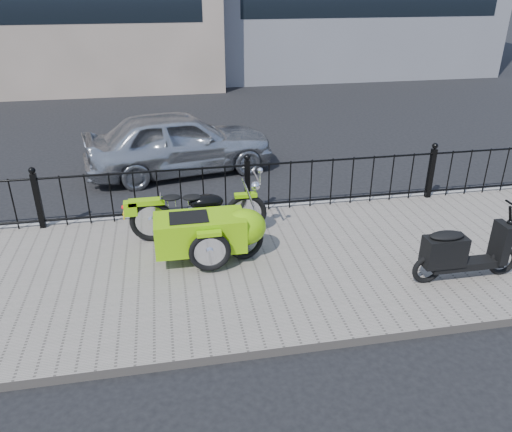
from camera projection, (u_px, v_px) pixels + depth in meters
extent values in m
plane|color=black|center=(261.00, 252.00, 7.90)|extent=(120.00, 120.00, 0.00)
cube|color=gray|center=(268.00, 265.00, 7.43)|extent=(30.00, 3.80, 0.12)
cube|color=gray|center=(246.00, 211.00, 9.15)|extent=(30.00, 0.10, 0.12)
cylinder|color=black|center=(247.00, 165.00, 8.62)|extent=(14.00, 0.04, 0.04)
cylinder|color=black|center=(248.00, 205.00, 8.95)|extent=(14.00, 0.04, 0.04)
cube|color=black|center=(38.00, 201.00, 8.21)|extent=(0.09, 0.09, 0.96)
sphere|color=black|center=(32.00, 170.00, 7.98)|extent=(0.11, 0.11, 0.11)
cube|color=black|center=(247.00, 186.00, 8.79)|extent=(0.09, 0.09, 0.96)
sphere|color=black|center=(247.00, 157.00, 8.56)|extent=(0.11, 0.11, 0.11)
cube|color=black|center=(431.00, 173.00, 9.37)|extent=(0.09, 0.09, 0.96)
sphere|color=black|center=(435.00, 146.00, 9.14)|extent=(0.11, 0.11, 0.11)
cube|color=black|center=(10.00, 9.00, 16.26)|extent=(12.50, 0.06, 1.00)
cube|color=black|center=(374.00, 4.00, 19.29)|extent=(10.50, 0.06, 1.00)
torus|color=black|center=(246.00, 214.00, 8.09)|extent=(0.69, 0.09, 0.69)
torus|color=black|center=(152.00, 221.00, 7.84)|extent=(0.69, 0.09, 0.69)
torus|color=black|center=(210.00, 252.00, 6.96)|extent=(0.60, 0.08, 0.60)
cube|color=gray|center=(199.00, 216.00, 7.95)|extent=(0.34, 0.22, 0.24)
cylinder|color=black|center=(200.00, 220.00, 7.98)|extent=(1.40, 0.04, 0.04)
ellipsoid|color=black|center=(206.00, 202.00, 7.87)|extent=(0.54, 0.29, 0.26)
cylinder|color=silver|center=(257.00, 177.00, 7.85)|extent=(0.03, 0.56, 0.03)
cylinder|color=silver|center=(249.00, 196.00, 7.96)|extent=(0.25, 0.04, 0.59)
sphere|color=silver|center=(255.00, 186.00, 7.91)|extent=(0.15, 0.15, 0.15)
cube|color=#79C009|center=(246.00, 195.00, 7.94)|extent=(0.36, 0.12, 0.06)
cube|color=#79C009|center=(147.00, 202.00, 7.68)|extent=(0.55, 0.16, 0.08)
ellipsoid|color=black|center=(192.00, 197.00, 7.79)|extent=(0.31, 0.22, 0.08)
ellipsoid|color=black|center=(171.00, 198.00, 7.73)|extent=(0.31, 0.22, 0.08)
sphere|color=red|center=(124.00, 207.00, 7.65)|extent=(0.07, 0.07, 0.07)
cube|color=gold|center=(124.00, 215.00, 7.81)|extent=(0.02, 0.14, 0.10)
cube|color=#79C009|center=(200.00, 232.00, 7.24)|extent=(1.30, 0.62, 0.50)
ellipsoid|color=#79C009|center=(244.00, 227.00, 7.33)|extent=(0.65, 0.60, 0.54)
cube|color=black|center=(189.00, 219.00, 7.11)|extent=(0.55, 0.43, 0.06)
cube|color=#79C009|center=(209.00, 234.00, 6.84)|extent=(0.34, 0.11, 0.06)
torus|color=black|center=(503.00, 261.00, 7.00)|extent=(0.43, 0.07, 0.43)
torus|color=black|center=(427.00, 269.00, 6.81)|extent=(0.43, 0.07, 0.43)
cube|color=black|center=(466.00, 264.00, 6.90)|extent=(1.04, 0.23, 0.10)
cube|color=black|center=(444.00, 251.00, 6.73)|extent=(0.57, 0.27, 0.42)
ellipsoid|color=black|center=(447.00, 236.00, 6.63)|extent=(0.49, 0.24, 0.10)
cube|color=black|center=(501.00, 242.00, 6.85)|extent=(0.13, 0.31, 0.57)
cylinder|color=black|center=(510.00, 222.00, 6.72)|extent=(0.16, 0.04, 0.46)
torus|color=black|center=(246.00, 241.00, 7.36)|extent=(0.57, 0.28, 0.58)
imported|color=#ACAFB3|center=(179.00, 142.00, 10.85)|extent=(4.28, 2.33, 1.38)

